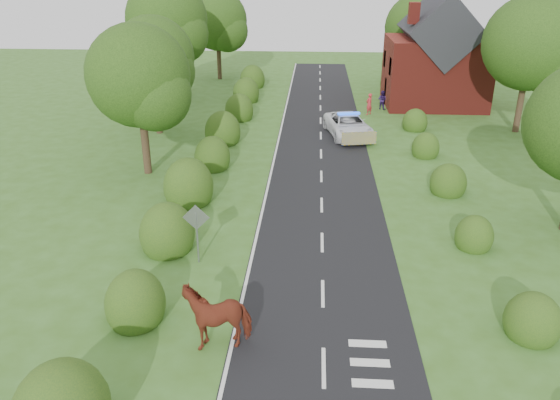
# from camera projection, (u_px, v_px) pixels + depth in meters

# --- Properties ---
(ground) EXTENTS (120.00, 120.00, 0.00)m
(ground) POSITION_uv_depth(u_px,v_px,m) (323.00, 294.00, 19.98)
(ground) COLOR #3B631E
(road) EXTENTS (6.00, 70.00, 0.02)m
(road) POSITION_uv_depth(u_px,v_px,m) (321.00, 159.00, 33.71)
(road) COLOR black
(road) RESTS_ON ground
(road_markings) EXTENTS (4.96, 70.00, 0.01)m
(road_markings) POSITION_uv_depth(u_px,v_px,m) (294.00, 170.00, 31.90)
(road_markings) COLOR white
(road_markings) RESTS_ON road
(hedgerow_left) EXTENTS (2.75, 50.41, 3.00)m
(hedgerow_left) POSITION_uv_depth(u_px,v_px,m) (206.00, 164.00, 30.77)
(hedgerow_left) COLOR #224719
(hedgerow_left) RESTS_ON ground
(hedgerow_right) EXTENTS (2.10, 45.78, 2.10)m
(hedgerow_right) POSITION_uv_depth(u_px,v_px,m) (443.00, 175.00, 29.63)
(hedgerow_right) COLOR #224719
(hedgerow_right) RESTS_ON ground
(tree_left_a) EXTENTS (5.74, 5.60, 8.38)m
(tree_left_a) POSITION_uv_depth(u_px,v_px,m) (143.00, 81.00, 29.29)
(tree_left_a) COLOR #332316
(tree_left_a) RESTS_ON ground
(tree_left_b) EXTENTS (5.74, 5.60, 8.07)m
(tree_left_b) POSITION_uv_depth(u_px,v_px,m) (156.00, 61.00, 36.82)
(tree_left_b) COLOR #332316
(tree_left_b) RESTS_ON ground
(tree_left_c) EXTENTS (6.97, 6.80, 10.22)m
(tree_left_c) POSITION_uv_depth(u_px,v_px,m) (170.00, 23.00, 45.43)
(tree_left_c) COLOR #332316
(tree_left_c) RESTS_ON ground
(tree_left_d) EXTENTS (6.15, 6.00, 8.89)m
(tree_left_d) POSITION_uv_depth(u_px,v_px,m) (220.00, 23.00, 54.81)
(tree_left_d) COLOR #332316
(tree_left_d) RESTS_ON ground
(tree_right_b) EXTENTS (6.56, 6.40, 9.40)m
(tree_right_b) POSITION_uv_depth(u_px,v_px,m) (535.00, 47.00, 36.75)
(tree_right_b) COLOR #332316
(tree_right_b) RESTS_ON ground
(tree_right_c) EXTENTS (6.15, 6.00, 8.58)m
(tree_right_c) POSITION_uv_depth(u_px,v_px,m) (419.00, 30.00, 51.94)
(tree_right_c) COLOR #332316
(tree_right_c) RESTS_ON ground
(road_sign) EXTENTS (1.06, 0.08, 2.53)m
(road_sign) POSITION_uv_depth(u_px,v_px,m) (196.00, 225.00, 21.45)
(road_sign) COLOR gray
(road_sign) RESTS_ON ground
(house) EXTENTS (8.00, 7.40, 9.17)m
(house) POSITION_uv_depth(u_px,v_px,m) (436.00, 59.00, 45.36)
(house) COLOR maroon
(house) RESTS_ON ground
(cow) EXTENTS (2.74, 1.98, 1.74)m
(cow) POSITION_uv_depth(u_px,v_px,m) (217.00, 317.00, 17.21)
(cow) COLOR maroon
(cow) RESTS_ON ground
(police_van) EXTENTS (3.64, 6.00, 1.70)m
(police_van) POSITION_uv_depth(u_px,v_px,m) (348.00, 125.00, 37.90)
(police_van) COLOR white
(police_van) RESTS_ON ground
(pedestrian_red) EXTENTS (0.73, 0.72, 1.70)m
(pedestrian_red) POSITION_uv_depth(u_px,v_px,m) (369.00, 104.00, 43.38)
(pedestrian_red) COLOR red
(pedestrian_red) RESTS_ON ground
(pedestrian_purple) EXTENTS (0.95, 0.89, 1.56)m
(pedestrian_purple) POSITION_uv_depth(u_px,v_px,m) (382.00, 100.00, 44.99)
(pedestrian_purple) COLOR #2C1850
(pedestrian_purple) RESTS_ON ground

